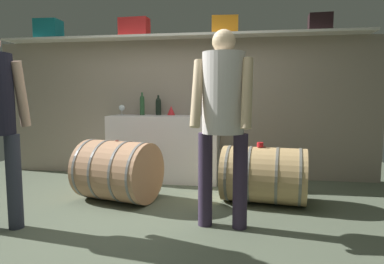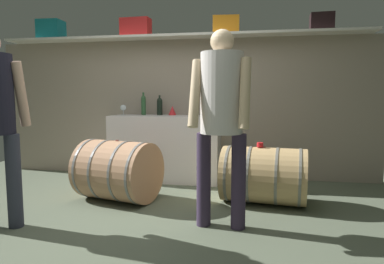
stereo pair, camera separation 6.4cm
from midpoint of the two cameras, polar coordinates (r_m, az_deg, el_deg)
name	(u,v)px [view 1 (the left image)]	position (r m, az deg, el deg)	size (l,w,h in m)	color
ground_plane	(152,209)	(3.66, -7.24, -12.62)	(6.70, 7.23, 0.02)	#545D4B
back_wall_panel	(179,109)	(4.94, -2.50, 3.91)	(5.50, 0.10, 1.95)	gray
high_shelf_board	(177,37)	(4.86, -2.92, 15.61)	(5.06, 0.40, 0.03)	silver
toolcase_teal	(49,30)	(5.59, -23.18, 15.48)	(0.34, 0.27, 0.27)	#14767F
toolcase_red	(134,28)	(5.04, -10.02, 16.83)	(0.41, 0.20, 0.25)	red
toolcase_orange	(225,26)	(4.79, 5.11, 17.33)	(0.35, 0.22, 0.23)	orange
toolcase_black	(320,23)	(4.86, 20.27, 16.75)	(0.28, 0.24, 0.22)	black
work_cabinet	(164,148)	(4.71, -5.05, -2.68)	(1.49, 0.52, 0.89)	white
wine_bottle_green	(142,105)	(4.87, -8.71, 4.54)	(0.07, 0.07, 0.32)	#2F5A34
wine_bottle_dark	(158,106)	(4.83, -6.03, 4.34)	(0.08, 0.08, 0.28)	black
wine_glass	(122,108)	(4.88, -12.04, 3.93)	(0.08, 0.08, 0.15)	white
red_funnel	(171,110)	(4.81, -3.89, 3.62)	(0.11, 0.11, 0.13)	red
wine_barrel_near	(264,175)	(3.79, 11.43, -7.06)	(0.95, 0.71, 0.62)	tan
wine_barrel_far	(118,171)	(3.89, -12.80, -6.33)	(0.96, 0.85, 0.68)	tan
tasting_cup	(260,145)	(3.73, 10.85, -2.08)	(0.07, 0.07, 0.05)	red
visitor_tasting	(223,108)	(2.94, 4.60, 4.00)	(0.52, 0.40, 1.72)	#32273D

